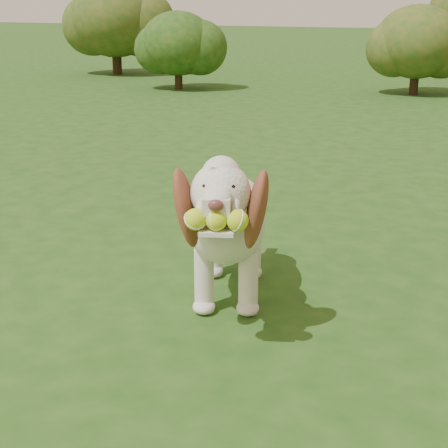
% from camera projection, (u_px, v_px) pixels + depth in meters
% --- Properties ---
extents(ground, '(80.00, 80.00, 0.00)m').
position_uv_depth(ground, '(183.00, 273.00, 3.97)').
color(ground, '#1C4313').
rests_on(ground, ground).
extents(dog, '(0.77, 1.30, 0.87)m').
position_uv_depth(dog, '(228.00, 217.00, 3.47)').
color(dog, silver).
rests_on(dog, ground).
extents(shrub_a, '(1.32, 1.32, 1.36)m').
position_uv_depth(shrub_a, '(178.00, 43.00, 12.12)').
color(shrub_a, '#382314').
rests_on(shrub_a, ground).
extents(shrub_e, '(1.93, 1.93, 2.00)m').
position_uv_depth(shrub_e, '(115.00, 18.00, 14.58)').
color(shrub_e, '#382314').
rests_on(shrub_e, ground).
extents(shrub_b, '(1.42, 1.42, 1.47)m').
position_uv_depth(shrub_b, '(417.00, 42.00, 11.40)').
color(shrub_b, '#382314').
rests_on(shrub_b, ground).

